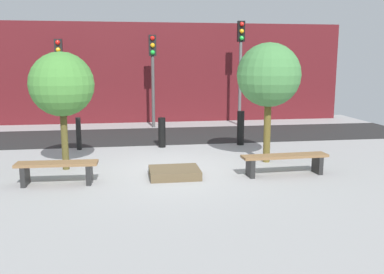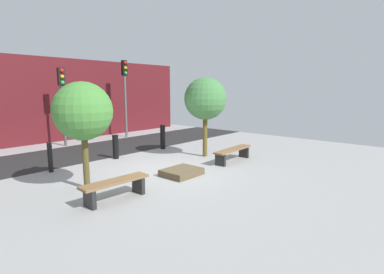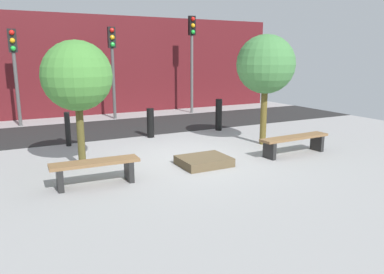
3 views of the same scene
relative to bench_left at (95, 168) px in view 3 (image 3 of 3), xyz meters
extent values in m
plane|color=#959595|center=(2.48, 0.84, -0.34)|extent=(18.00, 18.00, 0.00)
cube|color=black|center=(2.48, 5.45, -0.33)|extent=(18.00, 3.34, 0.01)
cube|color=#511419|center=(2.48, 9.00, 1.69)|extent=(16.20, 0.50, 4.05)
cube|color=black|center=(-0.65, 0.03, -0.13)|extent=(0.12, 0.41, 0.42)
cube|color=black|center=(0.65, -0.03, -0.13)|extent=(0.12, 0.41, 0.42)
cube|color=brown|center=(0.00, 0.00, 0.11)|extent=(1.68, 0.47, 0.06)
cube|color=black|center=(4.16, -0.03, -0.13)|extent=(0.12, 0.38, 0.41)
cube|color=black|center=(5.77, 0.03, -0.13)|extent=(0.12, 0.38, 0.41)
cube|color=brown|center=(4.96, 0.00, 0.10)|extent=(1.99, 0.46, 0.06)
cube|color=brown|center=(2.48, 0.20, -0.24)|extent=(1.11, 0.90, 0.19)
cylinder|color=#4C441F|center=(0.00, 1.27, 0.47)|extent=(0.16, 0.16, 1.61)
sphere|color=#448237|center=(0.00, 1.27, 1.68)|extent=(1.49, 1.49, 1.49)
cylinder|color=brown|center=(4.96, 1.27, 0.55)|extent=(0.18, 0.18, 1.77)
sphere|color=#427C41|center=(4.96, 1.27, 1.87)|extent=(1.58, 1.58, 1.58)
cylinder|color=black|center=(0.07, 3.53, 0.13)|extent=(0.14, 0.14, 0.94)
cylinder|color=black|center=(2.48, 3.53, 0.11)|extent=(0.22, 0.22, 0.89)
cylinder|color=black|center=(4.89, 3.53, 0.18)|extent=(0.22, 0.22, 1.04)
cylinder|color=#4C4C4C|center=(-0.93, 7.42, 1.32)|extent=(0.12, 0.12, 3.31)
cube|color=black|center=(-0.93, 7.42, 2.58)|extent=(0.28, 0.16, 0.78)
sphere|color=red|center=(-0.93, 7.32, 2.84)|extent=(0.17, 0.17, 0.17)
sphere|color=orange|center=(-0.93, 7.32, 2.58)|extent=(0.17, 0.17, 0.17)
sphere|color=green|center=(-0.93, 7.32, 2.32)|extent=(0.17, 0.17, 0.17)
cylinder|color=#484848|center=(2.48, 7.42, 1.41)|extent=(0.12, 0.12, 3.49)
cube|color=black|center=(2.48, 7.42, 2.76)|extent=(0.28, 0.16, 0.78)
sphere|color=red|center=(2.48, 7.32, 3.02)|extent=(0.17, 0.17, 0.17)
sphere|color=orange|center=(2.48, 7.32, 2.76)|extent=(0.17, 0.17, 0.17)
sphere|color=green|center=(2.48, 7.32, 2.50)|extent=(0.17, 0.17, 0.17)
cylinder|color=#575757|center=(5.89, 7.42, 1.68)|extent=(0.12, 0.12, 4.03)
cube|color=black|center=(5.89, 7.42, 3.30)|extent=(0.28, 0.16, 0.78)
sphere|color=red|center=(5.89, 7.32, 3.56)|extent=(0.17, 0.17, 0.17)
sphere|color=orange|center=(5.89, 7.32, 3.30)|extent=(0.17, 0.17, 0.17)
sphere|color=green|center=(5.89, 7.32, 3.04)|extent=(0.17, 0.17, 0.17)
camera|label=1|loc=(1.47, -8.96, 2.24)|focal=40.00mm
camera|label=2|loc=(-3.89, -5.73, 2.24)|focal=28.00mm
camera|label=3|loc=(-1.49, -6.92, 2.10)|focal=35.00mm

